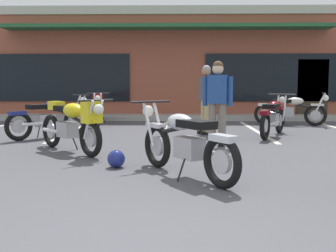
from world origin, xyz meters
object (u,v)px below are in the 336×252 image
Objects in this scene: motorcycle_black_cruiser at (49,117)px; person_in_shorts_foreground at (218,98)px; motorcycle_red_sportbike at (273,117)px; motorcycle_green_cafe_racer at (291,110)px; motorcycle_blue_standard at (98,107)px; motorcycle_foreground_classic at (185,142)px; helmet_on_pavement at (116,159)px; motorcycle_silver_naked at (72,123)px; person_by_back_row at (206,95)px.

person_in_shorts_foreground reaches higher than motorcycle_black_cruiser.
motorcycle_red_sportbike is 0.94× the size of motorcycle_green_cafe_racer.
motorcycle_foreground_classic is at bearing -69.96° from motorcycle_blue_standard.
motorcycle_red_sportbike reaches higher than helmet_on_pavement.
motorcycle_red_sportbike is 1.15× the size of motorcycle_silver_naked.
helmet_on_pavement is (-3.16, -3.58, -0.33)m from motorcycle_red_sportbike.
motorcycle_silver_naked is at bearing -84.05° from motorcycle_blue_standard.
motorcycle_red_sportbike and motorcycle_black_cruiser have the same top height.
motorcycle_green_cafe_racer is 1.23× the size of person_in_shorts_foreground.
motorcycle_foreground_classic is 7.23m from motorcycle_blue_standard.
person_in_shorts_foreground is (3.18, -4.10, 0.42)m from motorcycle_blue_standard.
motorcycle_black_cruiser and motorcycle_green_cafe_racer have the same top height.
person_by_back_row is (3.09, -2.32, 0.42)m from motorcycle_blue_standard.
motorcycle_silver_naked is at bearing -161.57° from person_in_shorts_foreground.
motorcycle_foreground_classic is 4.85m from motorcycle_black_cruiser.
person_by_back_row reaches higher than motorcycle_green_cafe_racer.
motorcycle_silver_naked is (-4.12, -2.31, 0.07)m from motorcycle_red_sportbike.
motorcycle_red_sportbike is 1.67m from person_by_back_row.
motorcycle_green_cafe_racer is at bearing -1.44° from motorcycle_blue_standard.
motorcycle_foreground_classic is 1.09× the size of person_in_shorts_foreground.
motorcycle_red_sportbike is 5.18m from motorcycle_black_cruiser.
motorcycle_black_cruiser is at bearing -169.63° from person_by_back_row.
person_by_back_row is at bearing 93.12° from person_in_shorts_foreground.
helmet_on_pavement is (0.96, -1.26, -0.40)m from motorcycle_silver_naked.
person_by_back_row reaches higher than motorcycle_black_cruiser.
helmet_on_pavement is at bearing -52.64° from motorcycle_silver_naked.
person_by_back_row reaches higher than motorcycle_silver_naked.
motorcycle_black_cruiser is at bearing -176.58° from motorcycle_red_sportbike.
motorcycle_silver_naked is at bearing -62.41° from motorcycle_black_cruiser.
motorcycle_silver_naked reaches higher than helmet_on_pavement.
person_in_shorts_foreground is at bearing -52.18° from motorcycle_blue_standard.
motorcycle_black_cruiser is at bearing -100.01° from motorcycle_blue_standard.
motorcycle_blue_standard is at bearing 178.56° from motorcycle_green_cafe_racer.
motorcycle_green_cafe_racer is 1.23× the size of person_by_back_row.
motorcycle_red_sportbike is 1.13× the size of motorcycle_black_cruiser.
motorcycle_foreground_classic is 2.67m from motorcycle_silver_naked.
motorcycle_red_sportbike is at bearing 48.55° from helmet_on_pavement.
helmet_on_pavement is (-1.60, -3.93, -0.82)m from person_by_back_row.
motorcycle_black_cruiser is 3.85m from helmet_on_pavement.
motorcycle_foreground_classic and motorcycle_green_cafe_racer have the same top height.
motorcycle_red_sportbike is 2.10m from person_in_shorts_foreground.
motorcycle_foreground_classic is 0.88× the size of motorcycle_blue_standard.
motorcycle_blue_standard and motorcycle_green_cafe_racer have the same top height.
motorcycle_green_cafe_racer is at bearing 56.83° from person_in_shorts_foreground.
motorcycle_foreground_classic is 2.83m from person_in_shorts_foreground.
motorcycle_silver_naked is 1.01× the size of person_by_back_row.
motorcycle_foreground_classic is 0.89× the size of motorcycle_green_cafe_racer.
person_by_back_row reaches higher than helmet_on_pavement.
motorcycle_red_sportbike is at bearing 62.29° from motorcycle_foreground_classic.
motorcycle_black_cruiser is at bearing -155.72° from motorcycle_green_cafe_racer.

